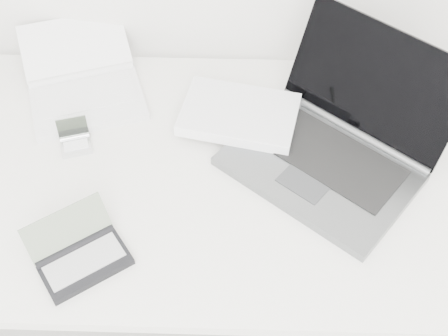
{
  "coord_description": "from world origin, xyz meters",
  "views": [
    {
      "loc": [
        -0.0,
        0.62,
        1.88
      ],
      "look_at": [
        -0.03,
        1.51,
        0.79
      ],
      "focal_mm": 50.0,
      "sensor_mm": 36.0,
      "label": 1
    }
  ],
  "objects_px": {
    "netbook_open_white": "(84,85)",
    "desk": "(237,183)",
    "palmtop_charcoal": "(81,255)",
    "laptop_large": "(309,135)"
  },
  "relations": [
    {
      "from": "palmtop_charcoal",
      "to": "netbook_open_white",
      "type": "bearing_deg",
      "value": 64.15
    },
    {
      "from": "palmtop_charcoal",
      "to": "desk",
      "type": "bearing_deg",
      "value": 3.02
    },
    {
      "from": "laptop_large",
      "to": "desk",
      "type": "bearing_deg",
      "value": -116.88
    },
    {
      "from": "desk",
      "to": "palmtop_charcoal",
      "type": "height_order",
      "value": "palmtop_charcoal"
    },
    {
      "from": "netbook_open_white",
      "to": "desk",
      "type": "bearing_deg",
      "value": -51.09
    },
    {
      "from": "laptop_large",
      "to": "palmtop_charcoal",
      "type": "xyz_separation_m",
      "value": [
        -0.5,
        -0.33,
        -0.03
      ]
    },
    {
      "from": "desk",
      "to": "palmtop_charcoal",
      "type": "xyz_separation_m",
      "value": [
        -0.33,
        -0.25,
        0.07
      ]
    },
    {
      "from": "netbook_open_white",
      "to": "palmtop_charcoal",
      "type": "height_order",
      "value": "netbook_open_white"
    },
    {
      "from": "laptop_large",
      "to": "palmtop_charcoal",
      "type": "height_order",
      "value": "laptop_large"
    },
    {
      "from": "laptop_large",
      "to": "netbook_open_white",
      "type": "distance_m",
      "value": 0.6
    }
  ]
}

